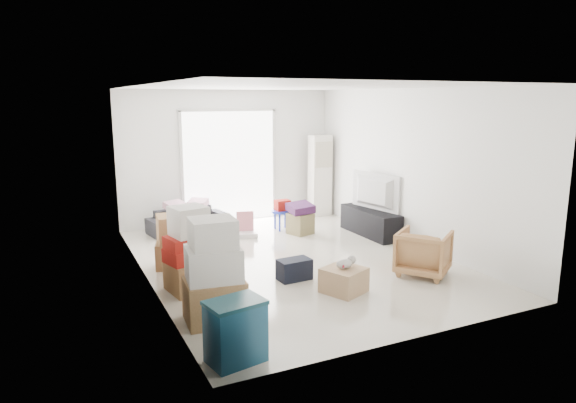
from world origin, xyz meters
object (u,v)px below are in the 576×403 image
Objects in this scene: sofa at (188,216)px; ottoman at (300,224)px; television at (371,206)px; armchair at (424,250)px; tv_console at (370,222)px; storage_bins at (236,331)px; wood_crate at (344,280)px; ac_tower at (320,176)px; kids_table at (282,209)px.

sofa is 3.82× the size of ottoman.
armchair reaches higher than television.
tv_console is at bearing -39.77° from sofa.
television is 5.18m from storage_bins.
television is at bearing 49.06° from wood_crate.
sofa reaches higher than wood_crate.
armchair is at bearing -67.92° from sofa.
storage_bins is (-3.90, -3.40, 0.08)m from tv_console.
ac_tower is at bearing 65.13° from wood_crate.
kids_table is at bearing 40.75° from television.
ottoman is (-1.16, 0.63, -0.36)m from television.
tv_console is 0.32m from television.
armchair reaches higher than storage_bins.
armchair is at bearing -97.33° from ac_tower.
sofa is 4.63m from armchair.
sofa is at bearing 158.68° from kids_table.
wood_crate is (1.06, -4.02, -0.13)m from sofa.
television reaches higher than wood_crate.
wood_crate is (-1.41, -0.10, -0.20)m from armchair.
ottoman is 0.52m from kids_table.
ac_tower is at bearing 32.55° from kids_table.
kids_table is at bearing 78.99° from wood_crate.
wood_crate is (-1.98, -2.28, -0.39)m from television.
television is 1.63× the size of armchair.
storage_bins is (-3.90, -3.40, -0.24)m from television.
kids_table is at bearing 141.31° from tv_console.
ac_tower is at bearing 48.48° from ottoman.
wood_crate is (-1.93, -4.17, -0.71)m from ac_tower.
tv_console reaches higher than wood_crate.
sofa is at bearing 150.32° from tv_console.
television is 2.99× the size of ottoman.
storage_bins is (-0.86, -5.14, 0.02)m from sofa.
ac_tower reaches higher than storage_bins.
ottoman is at bearing 74.23° from wood_crate.
tv_console is 1.32m from ottoman.
television is at bearing -38.69° from kids_table.
armchair is (2.47, -3.92, 0.07)m from sofa.
armchair is (-0.57, -2.19, 0.12)m from tv_console.
wood_crate is (-0.82, -2.91, -0.03)m from ottoman.
sofa is at bearing -3.95° from armchair.
television is 1.71m from kids_table.
ac_tower reaches higher than sofa.
kids_table is (-1.28, -0.82, -0.46)m from ac_tower.
ac_tower is 4.13m from armchair.
kids_table is at bearing 60.10° from storage_bins.
kids_table is (-0.76, 3.25, 0.05)m from armchair.
armchair is 1.47× the size of wood_crate.
armchair is (-0.57, -2.19, -0.20)m from television.
tv_console reaches higher than ottoman.
sofa is at bearing -177.13° from ac_tower.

